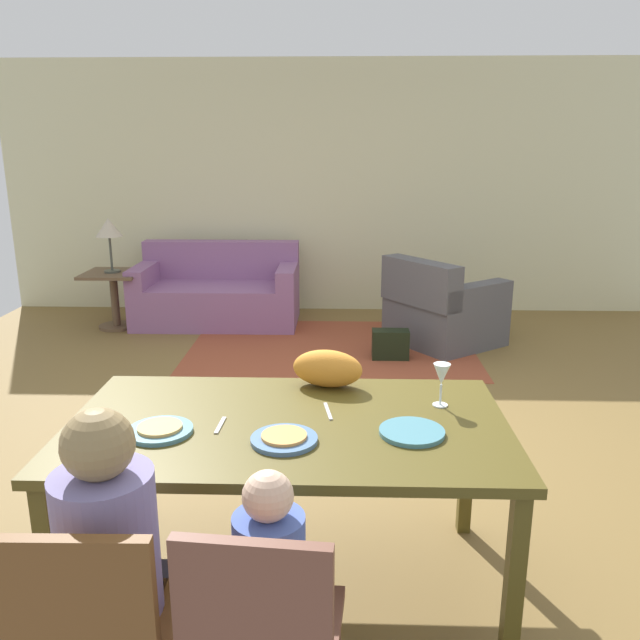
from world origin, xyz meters
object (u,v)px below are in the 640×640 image
(plate_near_child, at_px, (284,439))
(handbag, at_px, (390,344))
(plate_near_man, at_px, (160,431))
(couch, at_px, (218,294))
(dining_chair_child, at_px, (263,636))
(dining_chair_man, at_px, (97,632))
(person_child, at_px, (273,611))
(wine_glass, at_px, (442,376))
(side_table, at_px, (114,292))
(table_lamp, at_px, (109,229))
(dining_table, at_px, (288,437))
(person_man, at_px, (116,584))
(armchair, at_px, (442,311))
(plate_near_woman, at_px, (412,432))
(cat, at_px, (328,368))

(plate_near_child, distance_m, handbag, 3.34)
(plate_near_man, relative_size, couch, 0.15)
(couch, bearing_deg, dining_chair_child, -78.00)
(dining_chair_man, bearing_deg, person_child, 19.45)
(plate_near_child, xyz_separation_m, couch, (-1.08, 4.37, -0.47))
(plate_near_child, distance_m, wine_glass, 0.73)
(person_child, relative_size, side_table, 1.59)
(table_lamp, bearing_deg, dining_table, -62.04)
(person_man, xyz_separation_m, side_table, (-1.61, 4.61, -0.14))
(side_table, xyz_separation_m, table_lamp, (0.00, 0.00, 0.63))
(dining_chair_child, relative_size, armchair, 0.73)
(armchair, relative_size, handbag, 3.74)
(dining_table, distance_m, dining_chair_man, 1.00)
(person_man, relative_size, armchair, 0.93)
(plate_near_child, xyz_separation_m, armchair, (1.16, 3.68, -0.45))
(armchair, relative_size, table_lamp, 2.22)
(couch, bearing_deg, wine_glass, -66.94)
(dining_chair_child, bearing_deg, armchair, 75.04)
(plate_near_woman, xyz_separation_m, side_table, (-2.57, 4.03, -0.39))
(dining_table, distance_m, side_table, 4.46)
(cat, distance_m, table_lamp, 4.19)
(plate_near_man, distance_m, person_man, 0.61)
(wine_glass, relative_size, person_man, 0.17)
(dining_chair_man, relative_size, dining_chair_child, 1.00)
(dining_chair_man, bearing_deg, wine_glass, 42.98)
(plate_near_man, height_order, table_lamp, table_lamp)
(person_man, bearing_deg, handbag, 73.06)
(cat, distance_m, handbag, 2.78)
(side_table, bearing_deg, dining_table, -62.04)
(armchair, bearing_deg, couch, 162.83)
(plate_near_child, height_order, plate_near_woman, same)
(person_man, height_order, armchair, person_man)
(plate_near_woman, distance_m, person_man, 1.15)
(dining_table, distance_m, plate_near_woman, 0.50)
(dining_chair_man, height_order, armchair, dining_chair_man)
(person_man, relative_size, cat, 3.47)
(plate_near_man, relative_size, plate_near_woman, 1.00)
(side_table, height_order, table_lamp, table_lamp)
(plate_near_woman, height_order, person_child, person_child)
(dining_chair_man, bearing_deg, plate_near_man, 90.12)
(dining_table, relative_size, cat, 5.46)
(cat, distance_m, side_table, 4.21)
(dining_table, bearing_deg, wine_glass, 15.98)
(couch, height_order, table_lamp, table_lamp)
(person_man, bearing_deg, side_table, 109.21)
(wine_glass, relative_size, dining_chair_child, 0.21)
(dining_chair_man, height_order, couch, dining_chair_man)
(plate_near_man, distance_m, handbag, 3.41)
(plate_near_man, bearing_deg, cat, 39.09)
(person_man, xyz_separation_m, handbag, (1.13, 3.71, -0.38))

